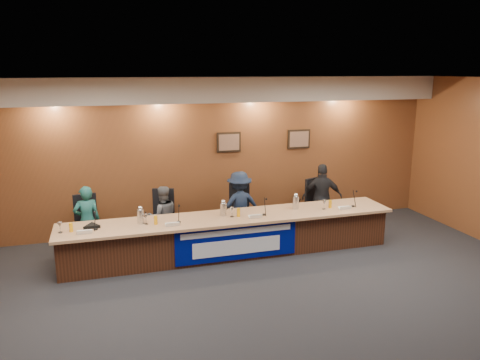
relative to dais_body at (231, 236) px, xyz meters
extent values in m
plane|color=black|center=(0.00, -2.40, -0.35)|extent=(10.00, 10.00, 0.00)
cube|color=silver|center=(0.00, -2.40, 2.85)|extent=(10.00, 8.00, 0.04)
cube|color=brown|center=(0.00, 1.60, 1.25)|extent=(10.00, 0.04, 3.20)
cube|color=beige|center=(0.00, 1.35, 2.60)|extent=(10.00, 0.50, 0.50)
cube|color=#3C1D10|center=(0.00, 0.00, 0.00)|extent=(6.00, 0.80, 0.70)
cube|color=tan|center=(0.00, -0.05, 0.38)|extent=(6.10, 0.95, 0.05)
cube|color=#000970|center=(0.00, -0.41, 0.03)|extent=(2.20, 0.02, 0.65)
cube|color=silver|center=(0.00, -0.43, 0.23)|extent=(2.00, 0.01, 0.10)
cube|color=silver|center=(0.00, -0.43, -0.05)|extent=(1.60, 0.01, 0.28)
cube|color=black|center=(0.40, 1.57, 1.50)|extent=(0.52, 0.04, 0.42)
cube|color=black|center=(2.00, 1.57, 1.50)|extent=(0.52, 0.04, 0.42)
imported|color=#1A544E|center=(-2.52, 0.75, 0.30)|extent=(0.52, 0.38, 1.30)
imported|color=#54565A|center=(-1.14, 0.75, 0.25)|extent=(0.61, 0.49, 1.20)
imported|color=#141F34|center=(0.39, 0.75, 0.34)|extent=(0.93, 0.58, 1.39)
imported|color=black|center=(2.21, 0.75, 0.37)|extent=(0.91, 0.60, 1.43)
cube|color=black|center=(-2.52, 0.85, 0.13)|extent=(0.54, 0.54, 0.08)
cube|color=black|center=(-1.14, 0.85, 0.13)|extent=(0.60, 0.60, 0.08)
cube|color=black|center=(0.39, 0.85, 0.13)|extent=(0.63, 0.63, 0.08)
cube|color=black|center=(2.21, 0.85, 0.13)|extent=(0.62, 0.62, 0.08)
cube|color=white|center=(-2.53, -0.30, 0.45)|extent=(0.24, 0.08, 0.10)
cylinder|color=black|center=(-2.36, -0.11, 0.41)|extent=(0.07, 0.07, 0.02)
cylinder|color=#EEA00D|center=(-2.74, -0.10, 0.47)|extent=(0.06, 0.06, 0.15)
cylinder|color=silver|center=(-2.91, -0.10, 0.49)|extent=(0.08, 0.08, 0.18)
cube|color=white|center=(-1.11, -0.32, 0.45)|extent=(0.24, 0.08, 0.10)
cylinder|color=black|center=(-0.97, -0.13, 0.41)|extent=(0.07, 0.07, 0.02)
cylinder|color=#EEA00D|center=(-1.37, -0.11, 0.47)|extent=(0.06, 0.06, 0.15)
cylinder|color=silver|center=(-1.52, -0.06, 0.49)|extent=(0.08, 0.08, 0.18)
cube|color=white|center=(0.39, -0.30, 0.45)|extent=(0.24, 0.08, 0.10)
cylinder|color=black|center=(0.60, -0.16, 0.41)|extent=(0.07, 0.07, 0.02)
cylinder|color=#EEA00D|center=(0.12, -0.10, 0.47)|extent=(0.06, 0.06, 0.15)
cylinder|color=silver|center=(0.00, -0.09, 0.49)|extent=(0.08, 0.08, 0.18)
cube|color=white|center=(2.19, -0.28, 0.45)|extent=(0.24, 0.08, 0.10)
cylinder|color=black|center=(2.43, -0.13, 0.41)|extent=(0.07, 0.07, 0.02)
cylinder|color=#EEA00D|center=(1.96, -0.09, 0.47)|extent=(0.06, 0.06, 0.15)
cylinder|color=silver|center=(1.81, -0.14, 0.49)|extent=(0.08, 0.08, 0.18)
cylinder|color=silver|center=(-1.61, 0.00, 0.53)|extent=(0.12, 0.12, 0.25)
cylinder|color=silver|center=(-0.13, 0.04, 0.52)|extent=(0.12, 0.12, 0.24)
cylinder|color=silver|center=(1.30, 0.05, 0.52)|extent=(0.12, 0.12, 0.25)
cylinder|color=black|center=(-2.42, 0.03, 0.43)|extent=(0.32, 0.32, 0.05)
camera|label=1|loc=(-2.16, -7.85, 3.00)|focal=35.00mm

